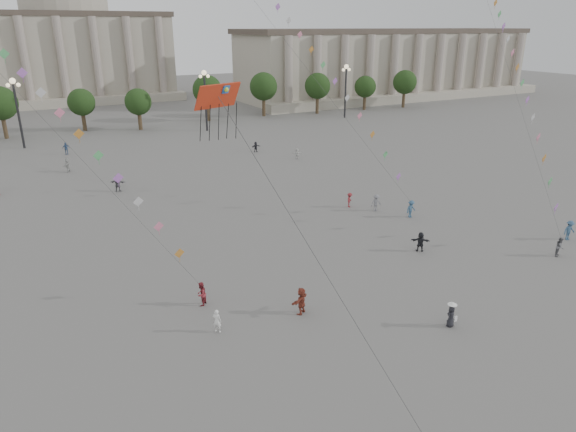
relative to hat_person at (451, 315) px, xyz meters
name	(u,v)px	position (x,y,z in m)	size (l,w,h in m)	color
ground	(376,366)	(-6.70, -1.10, -0.80)	(360.00, 360.00, 0.00)	#5A5855
hall_east	(389,64)	(68.30, 92.80, 7.62)	(84.00, 26.22, 17.20)	#ACA491
hall_central	(69,41)	(-6.70, 128.12, 13.43)	(48.30, 34.30, 35.50)	#ACA491
tree_row	(110,101)	(-6.70, 76.90, 4.59)	(137.12, 5.12, 8.00)	#3D2E1E
lamp_post_mid_west	(16,100)	(-21.70, 68.90, 6.55)	(2.00, 0.90, 10.65)	#262628
lamp_post_mid_east	(205,89)	(8.30, 68.90, 6.55)	(2.00, 0.90, 10.65)	#262628
lamp_post_far_east	(346,81)	(38.30, 68.90, 6.55)	(2.00, 0.90, 10.65)	#262628
person_crowd_0	(66,148)	(-16.33, 61.27, 0.10)	(1.05, 0.44, 1.80)	#3A5783
person_crowd_3	(420,242)	(6.22, 9.84, 0.05)	(1.58, 0.50, 1.71)	black
person_crowd_4	(67,165)	(-17.24, 50.80, 0.11)	(1.69, 0.54, 1.82)	#B0B0AC
person_crowd_6	(376,203)	(9.04, 19.69, 0.09)	(1.15, 0.66, 1.78)	slate
person_crowd_7	(297,154)	(12.56, 42.79, -0.03)	(1.43, 0.45, 1.54)	silver
person_crowd_8	(350,200)	(7.34, 21.97, -0.02)	(1.01, 0.58, 1.56)	maroon
person_crowd_9	(256,147)	(9.16, 49.54, -0.03)	(1.44, 0.46, 1.55)	black
person_crowd_12	(117,183)	(-13.11, 39.08, 0.17)	(1.80, 0.57, 1.94)	#58575C
person_crowd_13	(217,321)	(-13.31, 6.35, -0.02)	(0.57, 0.37, 1.56)	white
person_crowd_14	(569,230)	(19.59, 5.51, 0.10)	(1.17, 0.67, 1.81)	#345575
tourist_2	(301,301)	(-7.60, 5.83, 0.13)	(1.73, 0.55, 1.87)	maroon
kite_flyer_0	(201,294)	(-13.08, 9.95, 0.05)	(0.83, 0.64, 1.70)	maroon
kite_flyer_1	(411,209)	(10.97, 16.57, 0.08)	(1.14, 0.66, 1.77)	#325371
kite_flyer_2	(560,247)	(15.73, 3.67, 0.03)	(0.80, 0.63, 1.65)	slate
hat_person	(451,315)	(0.00, 0.00, 0.00)	(0.84, 0.70, 1.69)	black
dragon_kite	(221,115)	(-14.69, 0.41, 13.63)	(3.86, 4.85, 16.91)	#B62B13
kite_train_east	(493,3)	(28.67, 25.39, 19.64)	(24.78, 40.58, 59.55)	#3F3F3F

